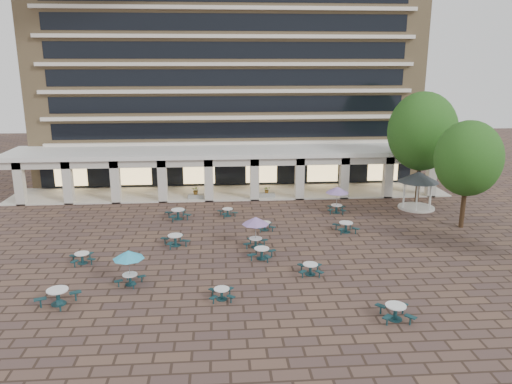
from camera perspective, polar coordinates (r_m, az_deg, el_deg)
ground at (r=34.83m, az=-2.17°, el=-6.45°), size 120.00×120.00×0.00m
apartment_building at (r=57.93m, az=-3.31°, el=14.74°), size 40.00×15.50×25.20m
retail_arcade at (r=48.23m, az=-2.89°, el=3.26°), size 42.00×6.60×4.40m
picnic_table_0 at (r=29.08m, az=-21.70°, el=-10.92°), size 2.32×2.32×0.85m
picnic_table_1 at (r=27.71m, az=-3.94°, el=-11.43°), size 1.49×1.49×0.64m
picnic_table_2 at (r=32.90m, az=0.66°, el=-6.92°), size 2.00×2.00×0.74m
picnic_table_3 at (r=26.60m, az=15.65°, el=-12.95°), size 1.82×1.82×0.79m
picnic_table_4 at (r=29.68m, az=-14.36°, el=-7.10°), size 1.81×1.81×2.09m
picnic_table_5 at (r=34.09m, az=-19.25°, el=-7.05°), size 1.85×1.85×0.69m
picnic_table_6 at (r=34.37m, az=-0.04°, el=-3.43°), size 1.91×1.91×2.20m
picnic_table_7 at (r=30.78m, az=6.23°, el=-8.65°), size 1.64×1.64×0.69m
picnic_table_8 at (r=35.60m, az=-9.21°, el=-5.35°), size 2.15×2.15×0.78m
picnic_table_9 at (r=38.31m, az=1.03°, el=-3.83°), size 1.60×1.60×0.65m
picnic_table_10 at (r=41.80m, az=-3.26°, el=-2.25°), size 1.75×1.75×0.65m
picnic_table_11 at (r=42.72m, az=9.26°, el=0.14°), size 1.99×1.99×2.30m
picnic_table_12 at (r=41.41m, az=-8.91°, el=-2.42°), size 2.23×2.23×0.83m
picnic_table_13 at (r=38.44m, az=10.23°, el=-3.88°), size 1.86×1.86×0.78m
gazebo at (r=45.63m, az=18.06°, el=1.20°), size 3.53×3.53×3.28m
tree_east_a at (r=40.98m, az=23.10°, el=3.54°), size 5.02×5.02×8.36m
tree_east_c at (r=46.53m, az=18.48°, el=6.58°), size 6.05×6.05×10.07m
planter_left at (r=46.98m, az=-6.88°, el=-0.22°), size 1.50×0.84×1.30m
planter_right at (r=47.17m, az=1.25°, el=-0.18°), size 1.50×0.70×1.18m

